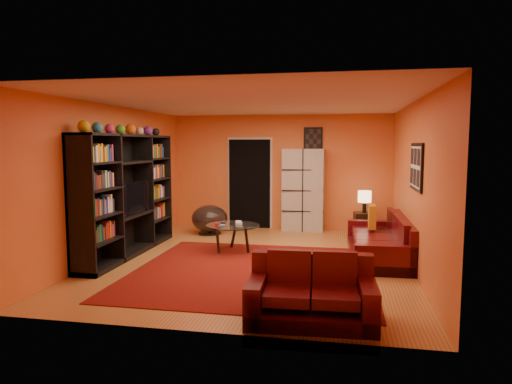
% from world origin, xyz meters
% --- Properties ---
extents(floor, '(6.00, 6.00, 0.00)m').
position_xyz_m(floor, '(0.00, 0.00, 0.00)').
color(floor, '#9C6530').
rests_on(floor, ground).
extents(ceiling, '(6.00, 6.00, 0.00)m').
position_xyz_m(ceiling, '(0.00, 0.00, 2.60)').
color(ceiling, white).
rests_on(ceiling, wall_back).
extents(wall_back, '(6.00, 0.00, 6.00)m').
position_xyz_m(wall_back, '(0.00, 3.00, 1.30)').
color(wall_back, orange).
rests_on(wall_back, floor).
extents(wall_front, '(6.00, 0.00, 6.00)m').
position_xyz_m(wall_front, '(0.00, -3.00, 1.30)').
color(wall_front, orange).
rests_on(wall_front, floor).
extents(wall_left, '(0.00, 6.00, 6.00)m').
position_xyz_m(wall_left, '(-2.50, 0.00, 1.30)').
color(wall_left, orange).
rests_on(wall_left, floor).
extents(wall_right, '(0.00, 6.00, 6.00)m').
position_xyz_m(wall_right, '(2.50, 0.00, 1.30)').
color(wall_right, orange).
rests_on(wall_right, floor).
extents(rug, '(3.60, 3.60, 0.01)m').
position_xyz_m(rug, '(0.10, -0.70, 0.01)').
color(rug, '#530D09').
rests_on(rug, floor).
extents(doorway, '(0.95, 0.10, 2.04)m').
position_xyz_m(doorway, '(-0.70, 2.96, 1.02)').
color(doorway, black).
rests_on(doorway, floor).
extents(wall_art_right, '(0.03, 1.00, 0.70)m').
position_xyz_m(wall_art_right, '(2.48, -0.30, 1.60)').
color(wall_art_right, black).
rests_on(wall_art_right, wall_right).
extents(wall_art_back, '(0.42, 0.03, 0.52)m').
position_xyz_m(wall_art_back, '(0.75, 2.98, 2.05)').
color(wall_art_back, black).
rests_on(wall_art_back, wall_back).
extents(entertainment_unit, '(0.45, 3.00, 2.10)m').
position_xyz_m(entertainment_unit, '(-2.27, 0.00, 1.05)').
color(entertainment_unit, black).
rests_on(entertainment_unit, floor).
extents(tv, '(0.98, 0.13, 0.57)m').
position_xyz_m(tv, '(-2.23, -0.01, 1.00)').
color(tv, black).
rests_on(tv, entertainment_unit).
extents(sofa, '(1.04, 2.40, 0.85)m').
position_xyz_m(sofa, '(2.14, 0.54, 0.28)').
color(sofa, '#44090E').
rests_on(sofa, rug).
extents(loveseat, '(1.42, 0.90, 0.85)m').
position_xyz_m(loveseat, '(1.09, -2.42, 0.29)').
color(loveseat, '#44090E').
rests_on(loveseat, rug).
extents(throw_pillow, '(0.12, 0.42, 0.42)m').
position_xyz_m(throw_pillow, '(1.95, 1.06, 0.63)').
color(throw_pillow, orange).
rests_on(throw_pillow, sofa).
extents(coffee_table, '(0.96, 0.96, 0.48)m').
position_xyz_m(coffee_table, '(-0.51, 0.51, 0.44)').
color(coffee_table, silver).
rests_on(coffee_table, floor).
extents(storage_cabinet, '(0.94, 0.45, 1.83)m').
position_xyz_m(storage_cabinet, '(0.56, 2.80, 0.92)').
color(storage_cabinet, '#B1AFA4').
rests_on(storage_cabinet, floor).
extents(bowl_chair, '(0.77, 0.77, 0.62)m').
position_xyz_m(bowl_chair, '(-1.39, 2.01, 0.33)').
color(bowl_chair, black).
rests_on(bowl_chair, floor).
extents(side_table, '(0.44, 0.44, 0.50)m').
position_xyz_m(side_table, '(1.88, 2.39, 0.25)').
color(side_table, black).
rests_on(side_table, floor).
extents(table_lamp, '(0.28, 0.28, 0.46)m').
position_xyz_m(table_lamp, '(1.88, 2.39, 0.82)').
color(table_lamp, black).
rests_on(table_lamp, side_table).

